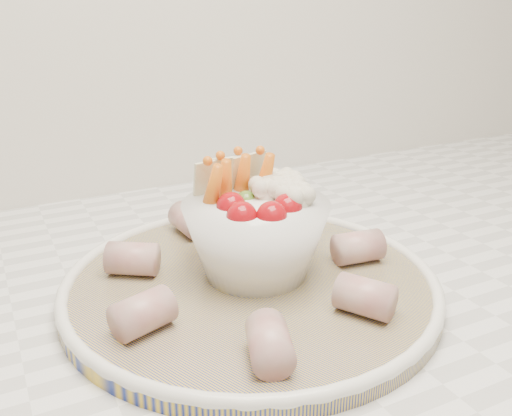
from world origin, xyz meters
name	(u,v)px	position (x,y,z in m)	size (l,w,h in m)	color
serving_platter	(251,283)	(0.16, 1.40, 0.93)	(0.48, 0.48, 0.02)	navy
veggie_bowl	(257,231)	(0.17, 1.41, 0.98)	(0.14, 0.14, 0.12)	white
cured_meat_rolls	(249,264)	(0.16, 1.40, 0.95)	(0.29, 0.31, 0.03)	#A14C49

